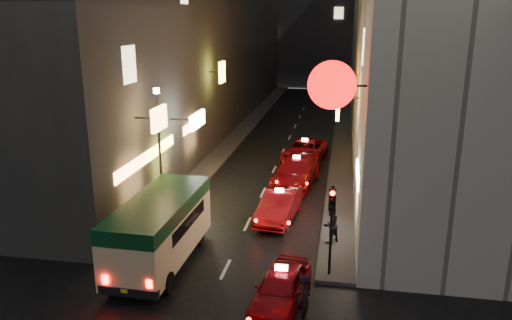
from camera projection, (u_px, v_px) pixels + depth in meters
The scene contains 14 objects.
building_left at pixel (202, 23), 42.44m from camera, with size 7.62×52.00×18.00m.
building_right at pixel (396, 23), 39.75m from camera, with size 8.05×52.00×18.00m.
building_far at pixel (318, 6), 70.83m from camera, with size 30.00×10.00×22.00m, color #37383D.
sidewalk_left at pixel (246, 127), 44.28m from camera, with size 1.50×52.00×0.15m, color #413F3D.
sidewalk_right at pixel (343, 131), 42.85m from camera, with size 1.50×52.00×0.15m, color #413F3D.
minibus at pixel (160, 224), 19.43m from camera, with size 2.37×6.40×2.73m.
taxi_near at pixel (281, 285), 16.82m from camera, with size 2.62×5.09×1.72m.
taxi_second at pixel (279, 203), 24.06m from camera, with size 2.68×5.35×1.81m.
taxi_third at pixel (296, 169), 29.16m from camera, with size 3.07×6.01×2.00m.
taxi_far at pixel (305, 150), 33.70m from camera, with size 3.03×5.64×1.87m.
pedestrian_crossing at pixel (305, 295), 16.00m from camera, with size 0.58×0.37×1.76m, color black.
pedestrian_sidewalk at pixel (331, 222), 21.22m from camera, with size 0.68×0.43×1.82m, color black.
traffic_light at pixel (332, 212), 18.01m from camera, with size 0.26×0.43×3.50m.
lamp_post at pixel (159, 144), 23.39m from camera, with size 0.28×0.28×6.22m.
Camera 1 is at (4.24, -8.54, 9.47)m, focal length 35.00 mm.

